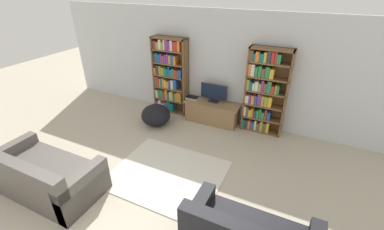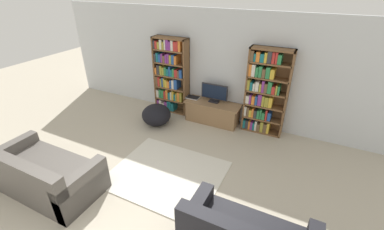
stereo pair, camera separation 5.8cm
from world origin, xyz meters
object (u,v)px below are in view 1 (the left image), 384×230
Objects in this scene: couch_left_sectional at (44,176)px; bookshelf_right at (264,92)px; bookshelf_left at (170,76)px; tv_stand at (212,112)px; beanbag_ottoman at (156,115)px; laptop at (192,97)px; television at (214,93)px.

bookshelf_right is at bearing 51.45° from couch_left_sectional.
tv_stand is (1.23, -0.12, -0.72)m from bookshelf_left.
bookshelf_left is 2.78× the size of beanbag_ottoman.
beanbag_ottoman is (0.46, 2.65, -0.04)m from couch_left_sectional.
tv_stand reaches higher than beanbag_ottoman.
laptop reaches higher than tv_stand.
bookshelf_left reaches higher than laptop.
bookshelf_right is at bearing 6.11° from tv_stand.
laptop is at bearing 72.41° from couch_left_sectional.
laptop is at bearing -177.40° from television.
couch_left_sectional is (-1.63, -3.36, 0.03)m from tv_stand.
couch_left_sectional is 2.69m from beanbag_ottoman.
television is (-0.00, 0.07, 0.49)m from tv_stand.
bookshelf_left reaches higher than tv_stand.
laptop is (-0.55, 0.04, 0.27)m from tv_stand.
beanbag_ottoman is at bearing -160.23° from bookshelf_right.
beanbag_ottoman is (0.06, -0.83, -0.72)m from bookshelf_left.
laptop is 0.17× the size of couch_left_sectional.
television reaches higher than beanbag_ottoman.
laptop reaches higher than beanbag_ottoman.
tv_stand is 4.15× the size of laptop.
bookshelf_left is 0.81m from laptop.
television is (1.23, -0.05, -0.23)m from bookshelf_left.
bookshelf_right is 1.34m from tv_stand.
television is 0.60m from laptop.
tv_stand is at bearing -90.00° from television.
couch_left_sectional is (-1.08, -3.40, -0.24)m from laptop.
bookshelf_right is at bearing 0.05° from bookshelf_left.
bookshelf_left reaches higher than couch_left_sectional.
couch_left_sectional is at bearing -128.55° from bookshelf_right.
television reaches higher than tv_stand.
television reaches higher than couch_left_sectional.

